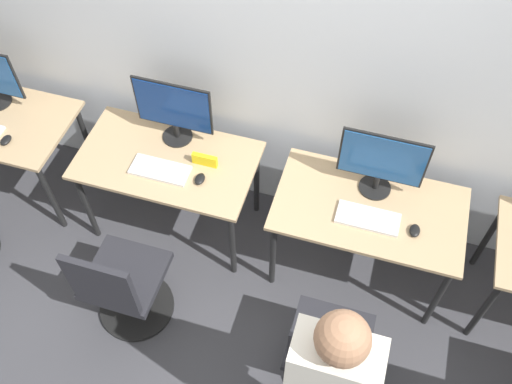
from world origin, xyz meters
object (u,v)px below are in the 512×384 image
at_px(keyboard_left, 160,170).
at_px(mouse_right, 415,231).
at_px(keyboard_right, 368,218).
at_px(office_chair_right, 326,355).
at_px(mouse_far_left, 6,140).
at_px(office_chair_left, 124,288).
at_px(mouse_left, 200,179).
at_px(monitor_left, 174,110).
at_px(monitor_right, 382,162).

distance_m(keyboard_left, mouse_right, 1.56).
relative_size(keyboard_left, keyboard_right, 1.00).
xyz_separation_m(mouse_right, office_chair_right, (-0.32, -0.72, -0.35)).
bearing_deg(mouse_far_left, office_chair_left, -30.40).
distance_m(keyboard_right, mouse_right, 0.27).
height_order(mouse_left, office_chair_left, office_chair_left).
bearing_deg(office_chair_left, office_chair_right, -2.44).
distance_m(monitor_left, mouse_right, 1.60).
bearing_deg(office_chair_right, mouse_left, 143.77).
relative_size(monitor_left, keyboard_right, 1.36).
bearing_deg(mouse_left, office_chair_right, -36.23).
xyz_separation_m(keyboard_left, mouse_left, (0.26, -0.00, 0.01)).
bearing_deg(monitor_left, office_chair_left, -90.59).
bearing_deg(monitor_right, office_chair_left, -144.77).
xyz_separation_m(monitor_left, keyboard_right, (1.29, -0.28, -0.23)).
height_order(monitor_left, office_chair_right, monitor_left).
bearing_deg(office_chair_right, monitor_right, 87.16).
bearing_deg(mouse_right, keyboard_right, 177.59).
relative_size(mouse_left, office_chair_right, 0.10).
xyz_separation_m(keyboard_left, office_chair_left, (-0.01, -0.66, -0.34)).
distance_m(mouse_far_left, monitor_right, 2.36).
relative_size(monitor_right, mouse_right, 5.54).
xyz_separation_m(monitor_right, office_chair_right, (-0.05, -0.97, -0.58)).
bearing_deg(office_chair_right, office_chair_left, 177.56).
height_order(mouse_far_left, keyboard_left, mouse_far_left).
distance_m(monitor_right, keyboard_right, 0.33).
relative_size(mouse_far_left, monitor_right, 0.18).
relative_size(office_chair_left, monitor_right, 1.81).
bearing_deg(keyboard_right, keyboard_left, -179.35).
bearing_deg(keyboard_right, office_chair_left, -152.39).
height_order(mouse_right, office_chair_right, office_chair_right).
bearing_deg(monitor_left, keyboard_left, -90.00).
height_order(mouse_far_left, keyboard_right, mouse_far_left).
height_order(monitor_right, office_chair_right, monitor_right).
bearing_deg(office_chair_right, mouse_right, 66.20).
bearing_deg(office_chair_left, mouse_right, 23.07).
bearing_deg(mouse_right, office_chair_right, -113.80).
relative_size(mouse_left, mouse_right, 1.00).
height_order(office_chair_left, office_chair_right, same).
distance_m(mouse_left, monitor_right, 1.08).
bearing_deg(mouse_left, keyboard_left, 180.00).
height_order(keyboard_left, office_chair_right, office_chair_right).
height_order(monitor_left, mouse_left, monitor_left).
bearing_deg(office_chair_right, mouse_far_left, 163.94).
height_order(mouse_left, mouse_right, same).
relative_size(keyboard_left, mouse_right, 4.06).
height_order(office_chair_left, keyboard_right, office_chair_left).
xyz_separation_m(mouse_left, monitor_right, (1.03, 0.25, 0.23)).
bearing_deg(mouse_right, office_chair_left, -156.93).
relative_size(mouse_far_left, keyboard_right, 0.25).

